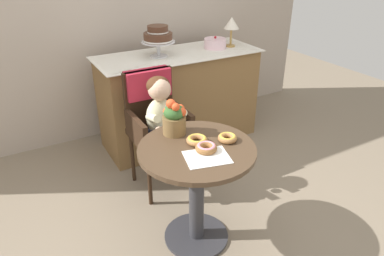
% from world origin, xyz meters
% --- Properties ---
extents(ground_plane, '(8.00, 8.00, 0.00)m').
position_xyz_m(ground_plane, '(0.00, 0.00, 0.00)').
color(ground_plane, gray).
extents(cafe_table, '(0.72, 0.72, 0.72)m').
position_xyz_m(cafe_table, '(0.00, 0.00, 0.51)').
color(cafe_table, '#4C3826').
rests_on(cafe_table, ground).
extents(wicker_chair, '(0.42, 0.45, 0.95)m').
position_xyz_m(wicker_chair, '(0.05, 0.76, 0.64)').
color(wicker_chair, '#332114').
rests_on(wicker_chair, ground).
extents(seated_child, '(0.27, 0.32, 0.73)m').
position_xyz_m(seated_child, '(0.05, 0.60, 0.68)').
color(seated_child, beige).
rests_on(seated_child, ground).
extents(paper_napkin, '(0.29, 0.25, 0.00)m').
position_xyz_m(paper_napkin, '(-0.01, -0.13, 0.72)').
color(paper_napkin, white).
rests_on(paper_napkin, cafe_table).
extents(donut_front, '(0.13, 0.13, 0.04)m').
position_xyz_m(donut_front, '(0.03, -0.06, 0.74)').
color(donut_front, '#936033').
rests_on(donut_front, cafe_table).
extents(donut_mid, '(0.12, 0.12, 0.04)m').
position_xyz_m(donut_mid, '(0.21, -0.02, 0.74)').
color(donut_mid, '#AD7542').
rests_on(donut_mid, cafe_table).
extents(donut_side, '(0.13, 0.13, 0.04)m').
position_xyz_m(donut_side, '(0.03, 0.05, 0.74)').
color(donut_side, '#AD7542').
rests_on(donut_side, cafe_table).
extents(flower_vase, '(0.15, 0.15, 0.24)m').
position_xyz_m(flower_vase, '(-0.04, 0.23, 0.83)').
color(flower_vase, brown).
rests_on(flower_vase, cafe_table).
extents(display_counter, '(1.56, 0.62, 0.90)m').
position_xyz_m(display_counter, '(0.55, 1.30, 0.45)').
color(display_counter, olive).
rests_on(display_counter, ground).
extents(tiered_cake_stand, '(0.30, 0.30, 0.28)m').
position_xyz_m(tiered_cake_stand, '(0.35, 1.30, 1.08)').
color(tiered_cake_stand, silver).
rests_on(tiered_cake_stand, display_counter).
extents(round_layer_cake, '(0.21, 0.21, 0.12)m').
position_xyz_m(round_layer_cake, '(0.95, 1.30, 0.95)').
color(round_layer_cake, silver).
rests_on(round_layer_cake, display_counter).
extents(table_lamp, '(0.15, 0.15, 0.28)m').
position_xyz_m(table_lamp, '(1.12, 1.28, 1.12)').
color(table_lamp, '#B28C47').
rests_on(table_lamp, display_counter).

